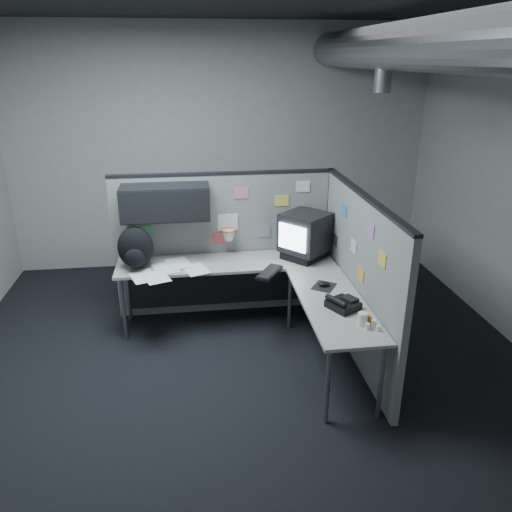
{
  "coord_description": "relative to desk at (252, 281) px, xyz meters",
  "views": [
    {
      "loc": [
        -0.43,
        -3.94,
        2.76
      ],
      "look_at": [
        0.14,
        0.35,
        1.03
      ],
      "focal_mm": 35.0,
      "sensor_mm": 36.0,
      "label": 1
    }
  ],
  "objects": [
    {
      "name": "room",
      "position": [
        0.41,
        -0.7,
        1.48
      ],
      "size": [
        5.62,
        5.62,
        3.22
      ],
      "color": "black",
      "rests_on": "ground"
    },
    {
      "name": "partition_back",
      "position": [
        -0.4,
        0.53,
        0.38
      ],
      "size": [
        2.44,
        0.42,
        1.63
      ],
      "color": "slate",
      "rests_on": "ground"
    },
    {
      "name": "partition_right",
      "position": [
        0.95,
        -0.49,
        0.21
      ],
      "size": [
        0.07,
        2.23,
        1.63
      ],
      "color": "slate",
      "rests_on": "ground"
    },
    {
      "name": "desk",
      "position": [
        0.0,
        0.0,
        0.0
      ],
      "size": [
        2.31,
        2.11,
        0.73
      ],
      "color": "#9C968C",
      "rests_on": "ground"
    },
    {
      "name": "monitor",
      "position": [
        0.61,
        0.29,
        0.37
      ],
      "size": [
        0.62,
        0.62,
        0.5
      ],
      "rotation": [
        0.0,
        0.0,
        -0.05
      ],
      "color": "black",
      "rests_on": "desk"
    },
    {
      "name": "keyboard",
      "position": [
        0.16,
        -0.1,
        0.13
      ],
      "size": [
        0.33,
        0.42,
        0.04
      ],
      "rotation": [
        0.0,
        0.0,
        0.24
      ],
      "color": "black",
      "rests_on": "desk"
    },
    {
      "name": "mouse",
      "position": [
        0.63,
        -0.47,
        0.13
      ],
      "size": [
        0.28,
        0.3,
        0.05
      ],
      "rotation": [
        0.0,
        0.0,
        0.2
      ],
      "color": "black",
      "rests_on": "desk"
    },
    {
      "name": "phone",
      "position": [
        0.68,
        -0.92,
        0.16
      ],
      "size": [
        0.31,
        0.32,
        0.12
      ],
      "rotation": [
        0.0,
        0.0,
        0.33
      ],
      "color": "black",
      "rests_on": "desk"
    },
    {
      "name": "bottles",
      "position": [
        0.81,
        -1.27,
        0.15
      ],
      "size": [
        0.12,
        0.16,
        0.07
      ],
      "rotation": [
        0.0,
        0.0,
        -0.18
      ],
      "color": "silver",
      "rests_on": "desk"
    },
    {
      "name": "cup",
      "position": [
        0.75,
        -1.22,
        0.17
      ],
      "size": [
        0.1,
        0.1,
        0.11
      ],
      "primitive_type": "cylinder",
      "rotation": [
        0.0,
        0.0,
        0.37
      ],
      "color": "silver",
      "rests_on": "desk"
    },
    {
      "name": "papers",
      "position": [
        -0.85,
        0.09,
        0.12
      ],
      "size": [
        0.84,
        0.72,
        0.02
      ],
      "rotation": [
        0.0,
        0.0,
        0.35
      ],
      "color": "white",
      "rests_on": "desk"
    },
    {
      "name": "backpack",
      "position": [
        -1.17,
        0.23,
        0.33
      ],
      "size": [
        0.43,
        0.42,
        0.45
      ],
      "rotation": [
        0.0,
        0.0,
        -0.34
      ],
      "color": "black",
      "rests_on": "desk"
    }
  ]
}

